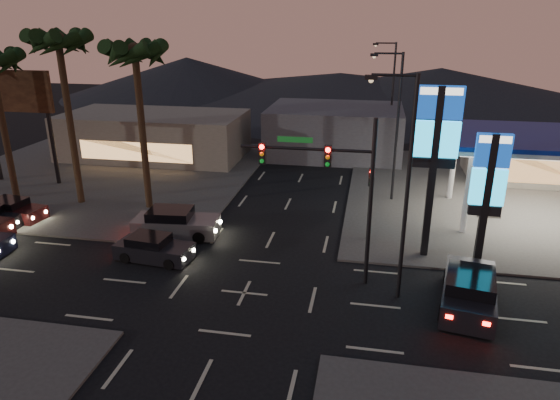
% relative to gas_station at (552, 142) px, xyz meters
% --- Properties ---
extents(ground, '(140.00, 140.00, 0.00)m').
position_rel_gas_station_xyz_m(ground, '(-16.00, -12.00, -5.08)').
color(ground, black).
rests_on(ground, ground).
extents(corner_lot_ne, '(24.00, 24.00, 0.12)m').
position_rel_gas_station_xyz_m(corner_lot_ne, '(0.00, 4.00, -5.02)').
color(corner_lot_ne, '#47443F').
rests_on(corner_lot_ne, ground).
extents(corner_lot_nw, '(24.00, 24.00, 0.12)m').
position_rel_gas_station_xyz_m(corner_lot_nw, '(-32.00, 4.00, -5.02)').
color(corner_lot_nw, '#47443F').
rests_on(corner_lot_nw, ground).
extents(gas_station, '(12.20, 8.20, 5.47)m').
position_rel_gas_station_xyz_m(gas_station, '(0.00, 0.00, 0.00)').
color(gas_station, silver).
rests_on(gas_station, ground).
extents(convenience_store, '(10.00, 6.00, 4.00)m').
position_rel_gas_station_xyz_m(convenience_store, '(2.00, 9.00, -3.08)').
color(convenience_store, '#726B5B').
rests_on(convenience_store, ground).
extents(pylon_sign_tall, '(2.20, 0.35, 9.00)m').
position_rel_gas_station_xyz_m(pylon_sign_tall, '(-7.50, -6.50, 1.31)').
color(pylon_sign_tall, black).
rests_on(pylon_sign_tall, ground).
extents(pylon_sign_short, '(1.60, 0.35, 7.00)m').
position_rel_gas_station_xyz_m(pylon_sign_short, '(-5.00, -7.50, -0.42)').
color(pylon_sign_short, black).
rests_on(pylon_sign_short, ground).
extents(traffic_signal_mast, '(6.10, 0.39, 8.00)m').
position_rel_gas_station_xyz_m(traffic_signal_mast, '(-12.24, -10.01, 0.15)').
color(traffic_signal_mast, black).
rests_on(traffic_signal_mast, ground).
extents(pedestal_signal, '(0.32, 0.39, 4.30)m').
position_rel_gas_station_xyz_m(pedestal_signal, '(-10.50, -5.02, -2.16)').
color(pedestal_signal, black).
rests_on(pedestal_signal, ground).
extents(streetlight_near, '(2.14, 0.25, 10.00)m').
position_rel_gas_station_xyz_m(streetlight_near, '(-9.21, -11.00, 0.64)').
color(streetlight_near, black).
rests_on(streetlight_near, ground).
extents(streetlight_mid, '(2.14, 0.25, 10.00)m').
position_rel_gas_station_xyz_m(streetlight_mid, '(-9.21, 2.00, 0.64)').
color(streetlight_mid, black).
rests_on(streetlight_mid, ground).
extents(streetlight_far, '(2.14, 0.25, 10.00)m').
position_rel_gas_station_xyz_m(streetlight_far, '(-9.21, 16.00, 0.64)').
color(streetlight_far, black).
rests_on(streetlight_far, ground).
extents(palm_a, '(4.41, 4.41, 10.86)m').
position_rel_gas_station_xyz_m(palm_a, '(-25.00, -2.50, 4.35)').
color(palm_a, black).
rests_on(palm_a, ground).
extents(palm_b, '(4.41, 4.41, 11.46)m').
position_rel_gas_station_xyz_m(palm_b, '(-30.00, -2.50, 4.89)').
color(palm_b, black).
rests_on(palm_b, ground).
extents(billboard, '(6.00, 0.30, 8.50)m').
position_rel_gas_station_xyz_m(billboard, '(-36.50, 1.00, 1.25)').
color(billboard, black).
rests_on(billboard, ground).
extents(building_far_west, '(16.00, 8.00, 4.00)m').
position_rel_gas_station_xyz_m(building_far_west, '(-30.00, 10.00, -3.08)').
color(building_far_west, '#726B5B').
rests_on(building_far_west, ground).
extents(building_far_mid, '(12.00, 9.00, 4.40)m').
position_rel_gas_station_xyz_m(building_far_mid, '(-14.00, 14.00, -2.88)').
color(building_far_mid, '#4C4C51').
rests_on(building_far_mid, ground).
extents(hill_left, '(40.00, 40.00, 6.00)m').
position_rel_gas_station_xyz_m(hill_left, '(-41.00, 48.00, -2.08)').
color(hill_left, black).
rests_on(hill_left, ground).
extents(hill_right, '(50.00, 50.00, 5.00)m').
position_rel_gas_station_xyz_m(hill_right, '(-1.00, 48.00, -2.58)').
color(hill_right, black).
rests_on(hill_right, ground).
extents(hill_center, '(60.00, 60.00, 4.00)m').
position_rel_gas_station_xyz_m(hill_center, '(-16.00, 48.00, -3.08)').
color(hill_center, black).
rests_on(hill_center, ground).
extents(car_lane_a_front, '(4.23, 2.09, 1.34)m').
position_rel_gas_station_xyz_m(car_lane_a_front, '(-21.56, -9.53, -4.46)').
color(car_lane_a_front, black).
rests_on(car_lane_a_front, ground).
extents(car_lane_b_front, '(5.14, 2.48, 1.63)m').
position_rel_gas_station_xyz_m(car_lane_b_front, '(-21.58, -6.39, -4.32)').
color(car_lane_b_front, slate).
rests_on(car_lane_b_front, ground).
extents(car_lane_b_rear, '(4.26, 2.15, 1.34)m').
position_rel_gas_station_xyz_m(car_lane_b_rear, '(-32.61, -5.97, -4.46)').
color(car_lane_b_rear, black).
rests_on(car_lane_b_rear, ground).
extents(suv_station, '(3.01, 5.40, 1.71)m').
position_rel_gas_station_xyz_m(suv_station, '(-6.01, -11.28, -4.29)').
color(suv_station, black).
rests_on(suv_station, ground).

